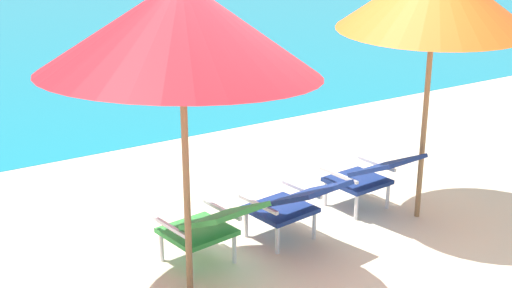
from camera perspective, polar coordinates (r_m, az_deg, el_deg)
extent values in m
plane|color=beige|center=(9.27, -11.29, 1.13)|extent=(40.00, 40.00, 0.00)
cube|color=#338E3D|center=(5.60, -4.99, -7.40)|extent=(0.58, 0.56, 0.04)
cube|color=#338E3D|center=(5.22, -2.72, -6.10)|extent=(0.58, 0.58, 0.27)
cylinder|color=silver|center=(5.71, -8.01, -8.63)|extent=(0.04, 0.04, 0.26)
cylinder|color=silver|center=(5.93, -4.40, -7.42)|extent=(0.04, 0.04, 0.26)
cylinder|color=silver|center=(5.40, -5.56, -10.23)|extent=(0.04, 0.04, 0.26)
cylinder|color=silver|center=(5.63, -1.85, -8.87)|extent=(0.04, 0.04, 0.26)
cube|color=silver|center=(5.42, -7.28, -7.01)|extent=(0.09, 0.50, 0.03)
cube|color=silver|center=(5.69, -2.89, -5.58)|extent=(0.09, 0.50, 0.03)
cube|color=navy|center=(5.99, 2.07, -5.54)|extent=(0.58, 0.56, 0.04)
cube|color=navy|center=(5.64, 4.61, -4.19)|extent=(0.58, 0.58, 0.27)
cylinder|color=silver|center=(6.06, -0.84, -6.76)|extent=(0.04, 0.04, 0.26)
cylinder|color=silver|center=(6.32, 2.27, -5.66)|extent=(0.04, 0.04, 0.26)
cylinder|color=silver|center=(5.78, 1.83, -8.13)|extent=(0.04, 0.04, 0.26)
cylinder|color=silver|center=(6.05, 4.96, -6.89)|extent=(0.04, 0.04, 0.26)
cube|color=silver|center=(5.78, 0.17, -5.14)|extent=(0.09, 0.50, 0.03)
cube|color=silver|center=(6.10, 3.90, -3.86)|extent=(0.09, 0.50, 0.03)
cube|color=navy|center=(6.68, 8.59, -3.10)|extent=(0.56, 0.54, 0.04)
cube|color=navy|center=(6.36, 11.06, -1.79)|extent=(0.56, 0.55, 0.27)
cylinder|color=silver|center=(6.73, 5.94, -4.20)|extent=(0.04, 0.04, 0.26)
cylinder|color=silver|center=(7.02, 8.56, -3.33)|extent=(0.04, 0.04, 0.26)
cylinder|color=silver|center=(6.46, 8.49, -5.32)|extent=(0.04, 0.04, 0.26)
cylinder|color=silver|center=(6.76, 11.11, -4.36)|extent=(0.04, 0.04, 0.26)
cube|color=silver|center=(6.47, 7.03, -2.64)|extent=(0.07, 0.50, 0.03)
cube|color=silver|center=(6.82, 10.17, -1.65)|extent=(0.07, 0.50, 0.03)
cylinder|color=olive|center=(4.90, -5.91, -3.72)|extent=(0.05, 0.05, 1.75)
cone|color=red|center=(4.59, -6.39, 9.87)|extent=(2.59, 2.58, 0.74)
cylinder|color=olive|center=(6.39, 14.08, 1.57)|extent=(0.05, 0.05, 1.83)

